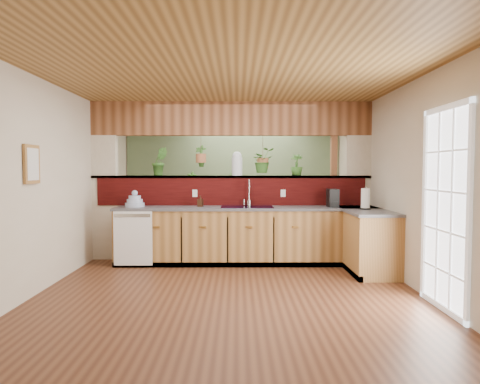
{
  "coord_description": "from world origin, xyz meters",
  "views": [
    {
      "loc": [
        0.1,
        -5.75,
        1.49
      ],
      "look_at": [
        0.14,
        0.7,
        1.15
      ],
      "focal_mm": 32.0,
      "sensor_mm": 36.0,
      "label": 1
    }
  ],
  "objects_px": {
    "faucet": "(249,192)",
    "soap_dispenser": "(200,201)",
    "coffee_maker": "(333,199)",
    "shelving_console": "(211,216)",
    "paper_towel": "(365,199)",
    "dish_stack": "(135,202)",
    "glass_jar": "(237,164)"
  },
  "relations": [
    {
      "from": "paper_towel",
      "to": "glass_jar",
      "type": "bearing_deg",
      "value": 157.19
    },
    {
      "from": "coffee_maker",
      "to": "faucet",
      "type": "bearing_deg",
      "value": 170.12
    },
    {
      "from": "soap_dispenser",
      "to": "faucet",
      "type": "bearing_deg",
      "value": 6.52
    },
    {
      "from": "dish_stack",
      "to": "glass_jar",
      "type": "relative_size",
      "value": 0.76
    },
    {
      "from": "dish_stack",
      "to": "paper_towel",
      "type": "distance_m",
      "value": 3.55
    },
    {
      "from": "dish_stack",
      "to": "glass_jar",
      "type": "height_order",
      "value": "glass_jar"
    },
    {
      "from": "soap_dispenser",
      "to": "paper_towel",
      "type": "xyz_separation_m",
      "value": [
        2.49,
        -0.5,
        0.06
      ]
    },
    {
      "from": "paper_towel",
      "to": "dish_stack",
      "type": "bearing_deg",
      "value": 172.98
    },
    {
      "from": "dish_stack",
      "to": "coffee_maker",
      "type": "distance_m",
      "value": 3.12
    },
    {
      "from": "paper_towel",
      "to": "shelving_console",
      "type": "relative_size",
      "value": 0.2
    },
    {
      "from": "dish_stack",
      "to": "shelving_console",
      "type": "relative_size",
      "value": 0.19
    },
    {
      "from": "dish_stack",
      "to": "shelving_console",
      "type": "distance_m",
      "value": 2.55
    },
    {
      "from": "coffee_maker",
      "to": "shelving_console",
      "type": "bearing_deg",
      "value": 130.64
    },
    {
      "from": "faucet",
      "to": "paper_towel",
      "type": "height_order",
      "value": "faucet"
    },
    {
      "from": "glass_jar",
      "to": "coffee_maker",
      "type": "bearing_deg",
      "value": -15.71
    },
    {
      "from": "faucet",
      "to": "soap_dispenser",
      "type": "bearing_deg",
      "value": -173.48
    },
    {
      "from": "faucet",
      "to": "paper_towel",
      "type": "distance_m",
      "value": 1.81
    },
    {
      "from": "soap_dispenser",
      "to": "dish_stack",
      "type": "bearing_deg",
      "value": -176.51
    },
    {
      "from": "dish_stack",
      "to": "shelving_console",
      "type": "bearing_deg",
      "value": 64.96
    },
    {
      "from": "coffee_maker",
      "to": "glass_jar",
      "type": "distance_m",
      "value": 1.66
    },
    {
      "from": "coffee_maker",
      "to": "paper_towel",
      "type": "xyz_separation_m",
      "value": [
        0.4,
        -0.38,
        0.02
      ]
    },
    {
      "from": "soap_dispenser",
      "to": "shelving_console",
      "type": "height_order",
      "value": "soap_dispenser"
    },
    {
      "from": "faucet",
      "to": "coffee_maker",
      "type": "bearing_deg",
      "value": -8.97
    },
    {
      "from": "coffee_maker",
      "to": "soap_dispenser",
      "type": "bearing_deg",
      "value": 175.86
    },
    {
      "from": "coffee_maker",
      "to": "glass_jar",
      "type": "relative_size",
      "value": 0.72
    },
    {
      "from": "soap_dispenser",
      "to": "paper_towel",
      "type": "relative_size",
      "value": 0.52
    },
    {
      "from": "glass_jar",
      "to": "shelving_console",
      "type": "bearing_deg",
      "value": 106.3
    },
    {
      "from": "faucet",
      "to": "shelving_console",
      "type": "height_order",
      "value": "faucet"
    },
    {
      "from": "dish_stack",
      "to": "shelving_console",
      "type": "height_order",
      "value": "dish_stack"
    },
    {
      "from": "faucet",
      "to": "soap_dispenser",
      "type": "distance_m",
      "value": 0.8
    },
    {
      "from": "paper_towel",
      "to": "faucet",
      "type": "bearing_deg",
      "value": 161.14
    },
    {
      "from": "paper_towel",
      "to": "shelving_console",
      "type": "xyz_separation_m",
      "value": [
        -2.46,
        2.7,
        -0.55
      ]
    }
  ]
}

